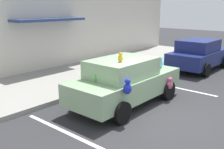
# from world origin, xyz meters

# --- Properties ---
(ground_plane) EXTENTS (60.00, 60.00, 0.00)m
(ground_plane) POSITION_xyz_m (0.00, 0.00, 0.00)
(ground_plane) COLOR #2D2D30
(sidewalk) EXTENTS (24.00, 4.00, 0.15)m
(sidewalk) POSITION_xyz_m (0.00, 5.00, 0.07)
(sidewalk) COLOR gray
(sidewalk) RESTS_ON ground
(storefront_building) EXTENTS (24.00, 1.25, 6.40)m
(storefront_building) POSITION_xyz_m (0.01, 7.14, 3.19)
(storefront_building) COLOR beige
(storefront_building) RESTS_ON ground
(parking_stripe_front) EXTENTS (0.12, 3.60, 0.01)m
(parking_stripe_front) POSITION_xyz_m (3.02, 1.00, 0.00)
(parking_stripe_front) COLOR silver
(parking_stripe_front) RESTS_ON ground
(parking_stripe_rear) EXTENTS (0.12, 3.60, 0.01)m
(parking_stripe_rear) POSITION_xyz_m (-2.33, 1.00, 0.00)
(parking_stripe_rear) COLOR silver
(parking_stripe_rear) RESTS_ON ground
(plush_covered_car) EXTENTS (4.15, 2.02, 1.84)m
(plush_covered_car) POSITION_xyz_m (0.27, 1.28, 0.80)
(plush_covered_car) COLOR #8DAF83
(plush_covered_car) RESTS_ON ground
(parked_sedan_behind) EXTENTS (4.03, 1.98, 1.54)m
(parked_sedan_behind) POSITION_xyz_m (6.60, 1.48, 0.79)
(parked_sedan_behind) COLOR navy
(parked_sedan_behind) RESTS_ON ground
(teddy_bear_on_sidewalk) EXTENTS (0.36, 0.30, 0.69)m
(teddy_bear_on_sidewalk) POSITION_xyz_m (2.72, 3.75, 0.47)
(teddy_bear_on_sidewalk) COLOR pink
(teddy_bear_on_sidewalk) RESTS_ON sidewalk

